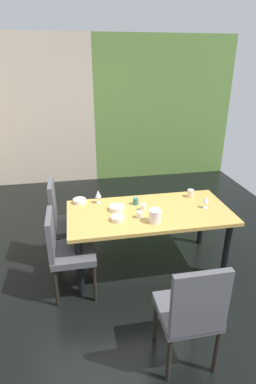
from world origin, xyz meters
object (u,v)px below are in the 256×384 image
object	(u,v)px
chair_left_far	(64,219)
cup_near_shelf	(136,201)
chair_head_near	(191,311)
serving_bowl_rear	(117,208)
cup_south	(143,207)
serving_bowl_near_window	(118,218)
serving_bowl_right	(79,201)
chair_left_near	(65,249)
wine_glass_center	(98,194)
cup_north	(139,215)
dining_table	(149,218)
pitcher_west	(155,216)
wine_glass_east	(206,200)
cup_left	(191,193)

from	to	relation	value
chair_left_far	cup_near_shelf	size ratio (longest dim) A/B	13.47
chair_head_near	serving_bowl_rear	world-z (taller)	chair_head_near
serving_bowl_rear	cup_south	world-z (taller)	cup_south
serving_bowl_near_window	serving_bowl_right	xyz separation A→B (m)	(-0.38, 0.50, 0.00)
chair_head_near	serving_bowl_right	xyz separation A→B (m)	(-0.75, 1.67, 0.19)
chair_left_near	serving_bowl_right	bearing A→B (deg)	164.59
chair_left_far	serving_bowl_near_window	bearing A→B (deg)	52.98
wine_glass_center	cup_north	size ratio (longest dim) A/B	2.25
dining_table	cup_near_shelf	xyz separation A→B (m)	(-0.11, 0.20, 0.12)
chair_left_far	cup_south	world-z (taller)	chair_left_far
cup_near_shelf	pitcher_west	bearing A→B (deg)	-76.48
chair_left_near	serving_bowl_right	xyz separation A→B (m)	(0.18, 0.65, 0.22)
chair_head_near	wine_glass_center	distance (m)	1.73
chair_left_far	serving_bowl_right	bearing A→B (deg)	111.44
dining_table	cup_north	bearing A→B (deg)	-138.60
chair_left_far	cup_south	xyz separation A→B (m)	(0.89, -0.25, 0.19)
dining_table	wine_glass_east	size ratio (longest dim) A/B	12.66
wine_glass_east	cup_north	bearing A→B (deg)	-173.35
cup_left	cup_south	world-z (taller)	cup_left
cup_near_shelf	cup_south	size ratio (longest dim) A/B	1.05
cup_south	cup_north	xyz separation A→B (m)	(-0.08, -0.16, -0.00)
cup_near_shelf	cup_south	xyz separation A→B (m)	(0.05, -0.17, -0.00)
wine_glass_center	serving_bowl_rear	size ratio (longest dim) A/B	0.92
chair_left_far	pitcher_west	size ratio (longest dim) A/B	7.25
serving_bowl_right	pitcher_west	world-z (taller)	pitcher_west
chair_left_far	cup_north	xyz separation A→B (m)	(0.80, -0.41, 0.19)
wine_glass_center	serving_bowl_rear	world-z (taller)	wine_glass_center
chair_head_near	serving_bowl_rear	xyz separation A→B (m)	(-0.34, 1.41, 0.19)
chair_left_far	wine_glass_center	distance (m)	0.49
serving_bowl_right	chair_head_near	bearing A→B (deg)	-65.75
serving_bowl_near_window	cup_left	world-z (taller)	cup_left
wine_glass_center	cup_south	size ratio (longest dim) A/B	2.18
chair_head_near	serving_bowl_near_window	bearing A→B (deg)	107.73
chair_left_near	wine_glass_center	distance (m)	0.78
chair_head_near	pitcher_west	xyz separation A→B (m)	(0.00, 1.06, 0.24)
pitcher_west	chair_left_near	bearing A→B (deg)	-177.77
wine_glass_center	cup_near_shelf	distance (m)	0.45
chair_left_near	chair_left_far	bearing A→B (deg)	-178.94
cup_near_shelf	cup_north	distance (m)	0.33
wine_glass_east	serving_bowl_right	world-z (taller)	wine_glass_east
dining_table	chair_left_near	bearing A→B (deg)	-163.03
cup_north	serving_bowl_near_window	bearing A→B (deg)	-176.09
wine_glass_east	cup_south	size ratio (longest dim) A/B	1.93
cup_south	pitcher_west	size ratio (longest dim) A/B	0.51
cup_left	serving_bowl_rear	bearing A→B (deg)	-169.07
chair_left_near	serving_bowl_right	size ratio (longest dim) A/B	6.16
chair_head_near	chair_left_near	bearing A→B (deg)	132.25
dining_table	cup_south	distance (m)	0.14
cup_south	chair_head_near	bearing A→B (deg)	-87.68
chair_left_near	cup_south	size ratio (longest dim) A/B	12.63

